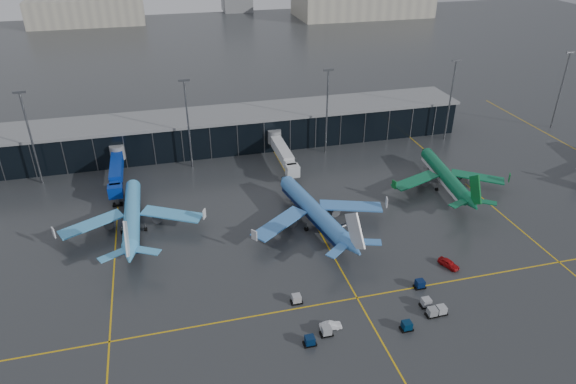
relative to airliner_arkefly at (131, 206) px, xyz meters
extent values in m
plane|color=#282B2D|center=(31.00, -20.82, -5.84)|extent=(600.00, 600.00, 0.00)
cube|color=black|center=(31.00, 41.18, -0.84)|extent=(140.00, 16.00, 10.00)
cube|color=slate|center=(31.00, 41.18, 4.46)|extent=(142.00, 17.00, 0.80)
cylinder|color=#595B60|center=(-4.00, 32.68, -0.64)|extent=(4.00, 4.00, 4.00)
cube|color=navy|center=(-4.00, 19.18, -1.44)|extent=(3.00, 24.00, 3.00)
cylinder|color=#595B60|center=(-4.00, 11.68, -4.54)|extent=(1.00, 1.00, 2.60)
cylinder|color=#595B60|center=(41.00, 32.68, -0.64)|extent=(4.00, 4.00, 4.00)
cube|color=silver|center=(41.00, 19.18, -1.44)|extent=(3.00, 24.00, 3.00)
cylinder|color=#595B60|center=(41.00, 11.68, -4.54)|extent=(1.00, 1.00, 2.60)
cylinder|color=#595B60|center=(-24.00, 29.18, 6.66)|extent=(0.50, 0.50, 25.00)
cube|color=#595B60|center=(-24.00, 29.18, 19.36)|extent=(3.00, 0.40, 0.60)
cylinder|color=#595B60|center=(16.00, 29.18, 6.66)|extent=(0.50, 0.50, 25.00)
cube|color=#595B60|center=(16.00, 29.18, 19.36)|extent=(3.00, 0.40, 0.60)
cylinder|color=#595B60|center=(56.00, 29.18, 6.66)|extent=(0.50, 0.50, 25.00)
cube|color=#595B60|center=(56.00, 29.18, 19.36)|extent=(3.00, 0.40, 0.60)
cylinder|color=#595B60|center=(96.00, 29.18, 6.66)|extent=(0.50, 0.50, 25.00)
cube|color=#595B60|center=(96.00, 29.18, 19.36)|extent=(3.00, 0.40, 0.60)
cylinder|color=#595B60|center=(136.00, 29.18, 6.66)|extent=(0.50, 0.50, 25.00)
cube|color=#595B60|center=(136.00, 29.18, 19.36)|extent=(3.00, 0.40, 0.60)
cube|color=#B2AD99|center=(151.00, 239.18, 3.16)|extent=(90.00, 42.00, 18.00)
cube|color=#B2AD99|center=(-29.00, 259.18, 2.16)|extent=(70.00, 38.00, 16.00)
cube|color=gold|center=(-4.00, -0.82, -5.83)|extent=(0.30, 120.00, 0.02)
cube|color=gold|center=(41.00, -0.82, -5.83)|extent=(0.30, 120.00, 0.02)
cube|color=gold|center=(86.00, -0.82, -5.83)|extent=(0.30, 120.00, 0.02)
cube|color=gold|center=(41.00, -35.82, -5.83)|extent=(220.00, 0.30, 0.02)
cube|color=black|center=(52.32, -43.77, -5.66)|extent=(2.20, 1.50, 0.36)
cube|color=gray|center=(52.32, -43.77, -4.89)|extent=(1.60, 1.50, 1.50)
cube|color=black|center=(53.89, -35.97, -5.66)|extent=(2.20, 1.50, 0.36)
cube|color=#04153C|center=(53.89, -35.97, -4.89)|extent=(1.60, 1.50, 1.50)
cube|color=black|center=(52.51, -41.13, -5.66)|extent=(2.20, 1.50, 0.36)
cube|color=#93959B|center=(52.51, -41.13, -4.89)|extent=(1.60, 1.50, 1.50)
cube|color=black|center=(54.17, -43.70, -5.66)|extent=(2.20, 1.50, 0.36)
cube|color=#979B9F|center=(54.17, -43.70, -4.89)|extent=(1.60, 1.50, 1.50)
cube|color=black|center=(28.91, -44.95, -5.66)|extent=(2.20, 1.50, 0.36)
cube|color=#04193B|center=(28.91, -44.95, -4.89)|extent=(1.60, 1.50, 1.50)
cube|color=black|center=(32.36, -43.47, -5.66)|extent=(2.20, 1.50, 0.36)
cube|color=gray|center=(32.36, -43.47, -4.89)|extent=(1.60, 1.50, 1.50)
cube|color=black|center=(29.53, -34.17, -5.66)|extent=(2.20, 1.50, 0.36)
cube|color=#999BA1|center=(29.53, -34.17, -4.89)|extent=(1.60, 1.50, 1.50)
cube|color=black|center=(46.32, -45.81, -5.66)|extent=(2.20, 1.50, 0.36)
cube|color=#041E3A|center=(46.32, -45.81, -4.89)|extent=(1.60, 1.50, 1.50)
cube|color=silver|center=(44.69, -15.11, -5.44)|extent=(3.23, 3.79, 0.80)
cube|color=silver|center=(44.69, -15.11, -3.54)|extent=(2.54, 3.22, 2.29)
imported|color=#A30C0F|center=(62.75, -31.37, -5.06)|extent=(3.51, 4.96, 1.57)
imported|color=white|center=(33.56, -42.21, -5.20)|extent=(4.01, 1.68, 1.29)
camera|label=1|loc=(9.45, -105.47, 58.76)|focal=32.00mm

